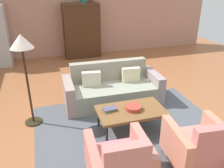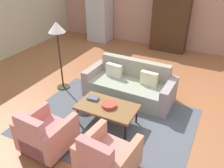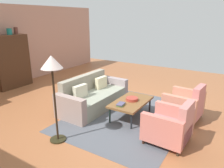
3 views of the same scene
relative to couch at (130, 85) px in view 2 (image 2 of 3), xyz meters
name	(u,v)px [view 2 (image 2 of 3)]	position (x,y,z in m)	size (l,w,h in m)	color
ground_plane	(124,108)	(0.10, -0.54, -0.29)	(11.40, 11.40, 0.00)	#A2613A
wall_back	(178,8)	(0.10, 3.80, 1.11)	(9.50, 0.12, 2.80)	tan
area_rug	(108,121)	(0.00, -1.14, -0.28)	(3.40, 2.60, 0.01)	#535860
couch	(130,85)	(0.00, 0.00, 0.00)	(2.12, 0.94, 0.86)	gray
coffee_table	(107,107)	(0.00, -1.19, 0.10)	(1.20, 0.70, 0.42)	black
armchair_left	(45,135)	(-0.61, -2.35, 0.06)	(0.84, 0.84, 0.88)	#3B2014
armchair_right	(106,160)	(0.59, -2.35, 0.06)	(0.87, 0.87, 0.88)	#2E2421
fruit_bowl	(109,105)	(0.04, -1.19, 0.17)	(0.29, 0.29, 0.07)	#AA3B2E
book_stack	(93,98)	(-0.37, -1.11, 0.16)	(0.25, 0.18, 0.05)	#4A7943
cabinet	(170,25)	(-0.01, 3.46, 0.61)	(1.20, 0.51, 1.80)	#422616
refrigerator	(100,16)	(-2.72, 3.35, 0.64)	(0.80, 0.73, 1.85)	#B7BABF
floor_lamp	(57,34)	(-1.71, -0.41, 1.16)	(0.40, 0.40, 1.72)	#2A2614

